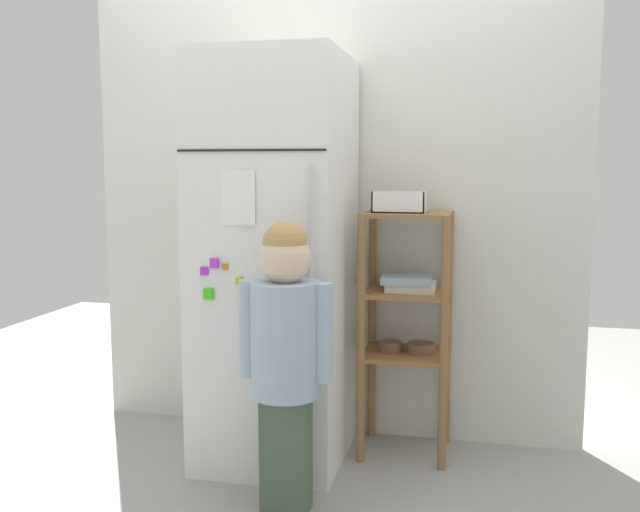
# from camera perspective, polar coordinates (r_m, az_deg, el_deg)

# --- Properties ---
(ground_plane) EXTENTS (6.00, 6.00, 0.00)m
(ground_plane) POSITION_cam_1_polar(r_m,az_deg,el_deg) (3.21, -0.63, -16.20)
(ground_plane) COLOR #999993
(kitchen_wall_back) EXTENTS (2.34, 0.03, 2.24)m
(kitchen_wall_back) POSITION_cam_1_polar(r_m,az_deg,el_deg) (3.31, 0.90, 4.57)
(kitchen_wall_back) COLOR silver
(kitchen_wall_back) RESTS_ON ground
(refrigerator) EXTENTS (0.60, 0.69, 1.74)m
(refrigerator) POSITION_cam_1_polar(r_m,az_deg,el_deg) (3.03, -3.60, -0.44)
(refrigerator) COLOR white
(refrigerator) RESTS_ON ground
(child_standing) EXTENTS (0.35, 0.26, 1.09)m
(child_standing) POSITION_cam_1_polar(r_m,az_deg,el_deg) (2.57, -2.82, -6.70)
(child_standing) COLOR #495E49
(child_standing) RESTS_ON ground
(pantry_shelf_unit) EXTENTS (0.39, 0.34, 1.08)m
(pantry_shelf_unit) POSITION_cam_1_polar(r_m,az_deg,el_deg) (3.11, 7.08, -4.21)
(pantry_shelf_unit) COLOR olive
(pantry_shelf_unit) RESTS_ON ground
(fruit_bin) EXTENTS (0.22, 0.17, 0.09)m
(fruit_bin) POSITION_cam_1_polar(r_m,az_deg,el_deg) (3.06, 6.46, 4.29)
(fruit_bin) COLOR white
(fruit_bin) RESTS_ON pantry_shelf_unit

